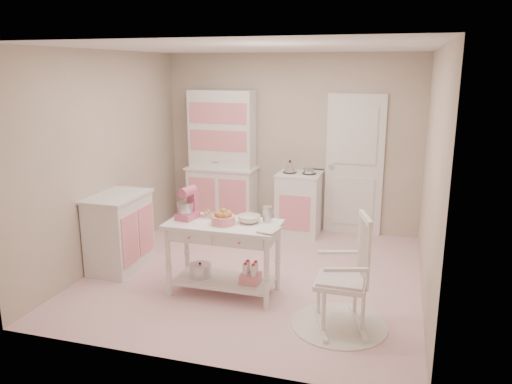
% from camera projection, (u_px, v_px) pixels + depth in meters
% --- Properties ---
extents(room_shell, '(3.84, 3.84, 2.62)m').
position_uv_depth(room_shell, '(254.00, 136.00, 5.53)').
color(room_shell, pink).
rests_on(room_shell, ground).
extents(door, '(0.82, 0.05, 2.04)m').
position_uv_depth(door, '(354.00, 166.00, 7.17)').
color(door, white).
rests_on(door, ground).
extents(hutch, '(1.06, 0.50, 2.08)m').
position_uv_depth(hutch, '(222.00, 160.00, 7.50)').
color(hutch, white).
rests_on(hutch, ground).
extents(stove, '(0.62, 0.57, 0.92)m').
position_uv_depth(stove, '(299.00, 204.00, 7.27)').
color(stove, white).
rests_on(stove, ground).
extents(base_cabinet, '(0.54, 0.84, 0.92)m').
position_uv_depth(base_cabinet, '(119.00, 232.00, 6.03)').
color(base_cabinet, white).
rests_on(base_cabinet, ground).
extents(lace_rug, '(0.92, 0.92, 0.01)m').
position_uv_depth(lace_rug, '(339.00, 325.00, 4.76)').
color(lace_rug, white).
rests_on(lace_rug, ground).
extents(rocking_chair, '(0.67, 0.83, 1.10)m').
position_uv_depth(rocking_chair, '(341.00, 272.00, 4.63)').
color(rocking_chair, white).
rests_on(rocking_chair, ground).
extents(work_table, '(1.20, 0.60, 0.80)m').
position_uv_depth(work_table, '(224.00, 258.00, 5.36)').
color(work_table, white).
rests_on(work_table, ground).
extents(stand_mixer, '(0.25, 0.31, 0.34)m').
position_uv_depth(stand_mixer, '(187.00, 204.00, 5.36)').
color(stand_mixer, '#D2597F').
rests_on(stand_mixer, work_table).
extents(cookie_tray, '(0.34, 0.24, 0.02)m').
position_uv_depth(cookie_tray, '(216.00, 216.00, 5.47)').
color(cookie_tray, silver).
rests_on(cookie_tray, work_table).
extents(bread_basket, '(0.25, 0.25, 0.09)m').
position_uv_depth(bread_basket, '(223.00, 220.00, 5.20)').
color(bread_basket, pink).
rests_on(bread_basket, work_table).
extents(mixing_bowl, '(0.25, 0.25, 0.08)m').
position_uv_depth(mixing_bowl, '(249.00, 219.00, 5.26)').
color(mixing_bowl, silver).
rests_on(mixing_bowl, work_table).
extents(metal_pitcher, '(0.10, 0.10, 0.17)m').
position_uv_depth(metal_pitcher, '(267.00, 214.00, 5.28)').
color(metal_pitcher, silver).
rests_on(metal_pitcher, work_table).
extents(recipe_book, '(0.22, 0.27, 0.02)m').
position_uv_depth(recipe_book, '(261.00, 229.00, 5.03)').
color(recipe_book, silver).
rests_on(recipe_book, work_table).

